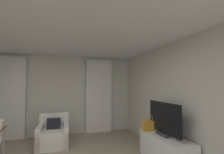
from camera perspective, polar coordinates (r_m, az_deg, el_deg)
The scene contains 9 objects.
wall_window at distance 5.78m, azimuth -18.28°, elevation -5.88°, with size 5.12×0.06×2.60m.
wall_right at distance 3.68m, azimuth 24.47°, elevation -7.73°, with size 0.06×6.12×2.60m.
ceiling at distance 2.91m, azimuth -18.95°, elevation 17.31°, with size 5.12×6.12×0.06m, color white.
curtain_left_panel at distance 5.84m, azimuth -31.99°, elevation -6.08°, with size 0.90×0.06×2.50m.
curtain_right_panel at distance 5.80m, azimuth -4.50°, elevation -6.49°, with size 0.90×0.06×2.50m.
armchair at distance 4.97m, azimuth -19.59°, elevation -18.36°, with size 0.81×0.86×0.82m.
tv_console at distance 3.91m, azimuth 18.02°, elevation -22.82°, with size 0.51×1.33×0.57m.
tv_flatscreen at distance 3.77m, azimuth 17.53°, elevation -13.86°, with size 0.20×1.05×0.70m.
handbag_primary at distance 4.11m, azimuth 12.70°, elevation -15.96°, with size 0.30×0.14×0.37m.
Camera 1 is at (0.09, -2.74, 1.64)m, focal length 26.49 mm.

